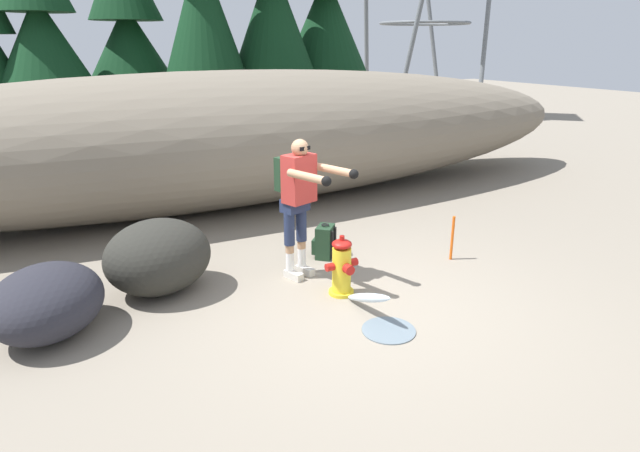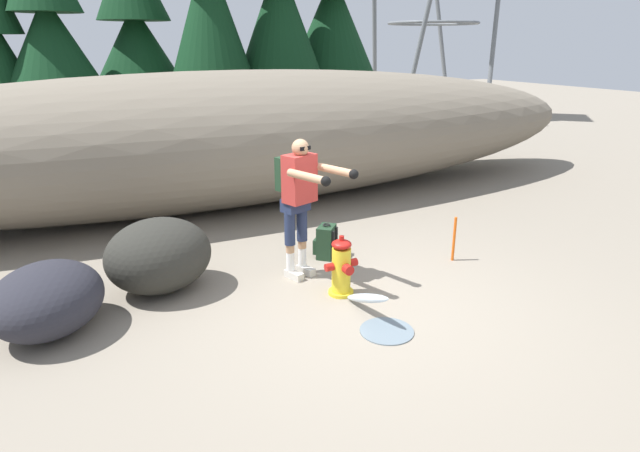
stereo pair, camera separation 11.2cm
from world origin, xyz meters
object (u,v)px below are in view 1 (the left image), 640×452
(utility_worker, at_px, (299,192))
(spare_backpack, at_px, (325,242))
(survey_stake, at_px, (452,238))
(fire_hydrant, at_px, (342,268))
(boulder_large, at_px, (158,257))
(boulder_mid, at_px, (46,302))

(utility_worker, height_order, spare_backpack, utility_worker)
(survey_stake, bearing_deg, fire_hydrant, -173.62)
(fire_hydrant, distance_m, utility_worker, 1.02)
(fire_hydrant, bearing_deg, boulder_large, 149.92)
(utility_worker, bearing_deg, fire_hydrant, -0.13)
(spare_backpack, distance_m, boulder_large, 2.17)
(utility_worker, distance_m, boulder_large, 1.77)
(boulder_mid, relative_size, survey_stake, 2.01)
(spare_backpack, height_order, survey_stake, survey_stake)
(utility_worker, relative_size, boulder_mid, 1.42)
(spare_backpack, xyz_separation_m, boulder_large, (-2.16, -0.01, 0.21))
(fire_hydrant, distance_m, boulder_large, 2.10)
(fire_hydrant, bearing_deg, survey_stake, 6.38)
(fire_hydrant, xyz_separation_m, boulder_large, (-1.81, 1.05, 0.11))
(spare_backpack, bearing_deg, fire_hydrant, 114.85)
(boulder_mid, bearing_deg, fire_hydrant, -11.02)
(fire_hydrant, height_order, survey_stake, fire_hydrant)
(spare_backpack, relative_size, boulder_large, 0.39)
(utility_worker, bearing_deg, boulder_large, -122.15)
(boulder_mid, height_order, survey_stake, boulder_mid)
(spare_backpack, xyz_separation_m, survey_stake, (1.45, -0.86, 0.08))
(fire_hydrant, height_order, boulder_mid, fire_hydrant)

